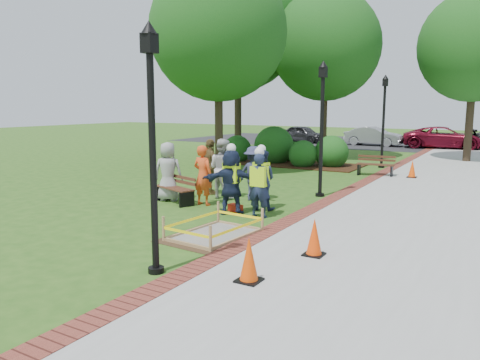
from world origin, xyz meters
The scene contains 35 objects.
ground centered at (0.00, 0.00, 0.00)m, with size 100.00×100.00×0.00m, color #285116.
sidewalk centered at (5.00, 10.00, 0.01)m, with size 6.00×60.00×0.02m, color #9E9E99.
brick_edging centered at (1.75, 10.00, 0.01)m, with size 0.50×60.00×0.03m, color maroon.
mulch_bed centered at (-3.00, 12.00, 0.02)m, with size 7.00×3.00×0.05m, color #381E0F.
parking_lot centered at (0.00, 27.00, 0.00)m, with size 36.00×12.00×0.01m, color black.
wet_concrete_pad centered at (0.87, -0.56, 0.23)m, with size 1.91×2.45×0.55m.
bench_near centered at (-2.12, 1.82, 0.26)m, with size 1.58×0.95×0.81m.
bench_far centered at (1.64, 10.37, 0.26)m, with size 1.56×0.65×0.82m.
cone_front centered at (2.88, -2.58, 0.37)m, with size 0.39×0.39×0.78m.
cone_back centered at (3.31, -0.75, 0.36)m, with size 0.38×0.38×0.76m.
cone_far centered at (3.08, 10.47, 0.35)m, with size 0.36×0.36×0.72m.
toolbox centered at (0.02, 1.77, 0.10)m, with size 0.40×0.22×0.20m, color #B51D0D.
lamp_near centered at (1.25, -3.00, 2.48)m, with size 0.28×0.28×4.26m.
lamp_mid centered at (1.25, 5.00, 2.48)m, with size 0.28×0.28×4.26m.
lamp_far centered at (1.25, 13.00, 2.48)m, with size 0.28×0.28×4.26m.
tree_left centered at (-4.60, 8.10, 5.92)m, with size 5.82×5.82×8.84m.
tree_back centered at (-2.50, 15.31, 5.98)m, with size 5.81×5.81×8.90m.
tree_right centered at (4.46, 17.73, 5.79)m, with size 5.55×5.55×8.58m.
tree_far centered at (-7.54, 14.70, 7.25)m, with size 7.19×7.19×10.85m.
shrub_a centered at (-5.80, 11.68, 0.00)m, with size 1.46×1.46×1.46m, color #174F16.
shrub_b centered at (-3.91, 12.11, 0.00)m, with size 2.00×2.00×2.00m, color #174F16.
shrub_c centered at (-2.04, 11.43, 0.00)m, with size 1.36×1.36×1.36m, color #174F16.
shrub_d centered at (-0.88, 12.10, 0.00)m, with size 1.60×1.60×1.60m, color #174F16.
shrub_e centered at (-3.29, 13.19, 0.00)m, with size 1.11×1.11×1.11m, color #174F16.
casual_person_a centered at (-2.51, 2.01, 0.90)m, with size 0.67×0.56×1.80m.
casual_person_b centered at (-1.24, 2.04, 0.88)m, with size 0.59×0.40×1.76m.
casual_person_c centered at (-1.29, 3.16, 0.93)m, with size 0.64×0.46×1.87m.
casual_person_d centered at (-1.99, 3.53, 0.91)m, with size 0.69×0.61×1.81m.
casual_person_e centered at (-0.27, 3.35, 0.83)m, with size 0.57×0.40×1.67m.
hivis_worker_a centered at (0.07, 1.47, 0.94)m, with size 0.66×0.56×1.90m.
hivis_worker_b centered at (0.88, 1.53, 0.92)m, with size 0.57×0.40×1.84m.
hivis_worker_c centered at (0.50, 2.36, 0.91)m, with size 0.60×0.45×1.83m.
parked_car_a centered at (-7.71, 24.95, 0.00)m, with size 4.37×1.90×1.43m, color #2C2B2E.
parked_car_b centered at (-2.18, 24.77, 0.00)m, with size 4.46×1.94×1.46m, color #9C9CA0.
parked_car_c centered at (2.47, 25.00, 0.00)m, with size 4.85×2.11×1.58m, color maroon.
Camera 1 is at (6.48, -9.02, 2.92)m, focal length 35.00 mm.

